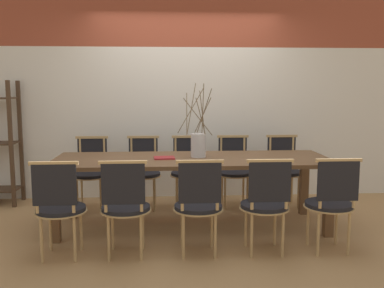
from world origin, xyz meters
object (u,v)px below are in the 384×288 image
Objects in this scene: dining_table at (192,166)px; chair_near_center at (199,203)px; chair_far_center at (188,169)px; vase_centerpiece at (198,144)px; book_stack at (164,158)px.

dining_table is 0.83m from chair_near_center.
chair_far_center reaches higher than dining_table.
vase_centerpiece is (0.07, 0.06, 0.22)m from dining_table.
dining_table is 3.69× the size of vase_centerpiece.
chair_far_center is 0.86m from vase_centerpiece.
vase_centerpiece is 0.40m from book_stack.
book_stack is at bearing -175.66° from dining_table.
chair_far_center is at bearing 90.53° from chair_near_center.
vase_centerpiece reaches higher than chair_near_center.
dining_table is at bearing 90.70° from chair_near_center.
vase_centerpiece reaches higher than chair_far_center.
chair_near_center is at bearing -94.07° from vase_centerpiece.
dining_table is at bearing 90.35° from chair_far_center.
book_stack is at bearing 70.67° from chair_far_center.
chair_near_center is 1.61m from chair_far_center.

